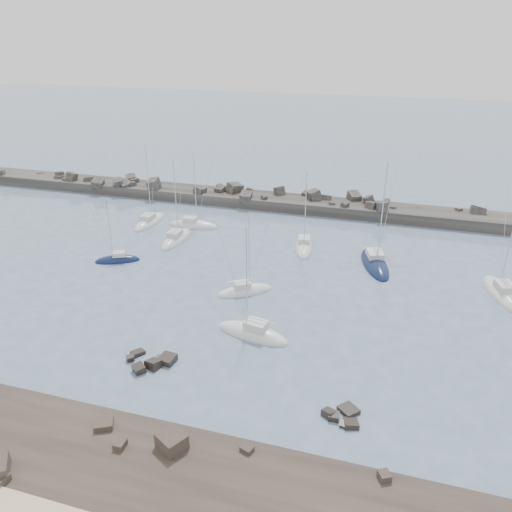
{
  "coord_description": "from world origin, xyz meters",
  "views": [
    {
      "loc": [
        16.86,
        -43.27,
        28.98
      ],
      "look_at": [
        0.35,
        12.0,
        2.37
      ],
      "focal_mm": 35.0,
      "sensor_mm": 36.0,
      "label": 1
    }
  ],
  "objects_px": {
    "sailboat_0": "(150,222)",
    "sailboat_1": "(118,260)",
    "sailboat_3": "(193,226)",
    "sailboat_8": "(501,294)",
    "sailboat_6": "(245,292)",
    "sailboat_7": "(375,264)",
    "sailboat_2": "(176,239)",
    "sailboat_4": "(253,334)",
    "sailboat_5": "(304,248)"
  },
  "relations": [
    {
      "from": "sailboat_0",
      "to": "sailboat_4",
      "type": "distance_m",
      "value": 36.52
    },
    {
      "from": "sailboat_2",
      "to": "sailboat_3",
      "type": "height_order",
      "value": "sailboat_2"
    },
    {
      "from": "sailboat_4",
      "to": "sailboat_8",
      "type": "relative_size",
      "value": 0.91
    },
    {
      "from": "sailboat_2",
      "to": "sailboat_3",
      "type": "bearing_deg",
      "value": 88.48
    },
    {
      "from": "sailboat_2",
      "to": "sailboat_6",
      "type": "height_order",
      "value": "sailboat_2"
    },
    {
      "from": "sailboat_6",
      "to": "sailboat_8",
      "type": "height_order",
      "value": "sailboat_8"
    },
    {
      "from": "sailboat_4",
      "to": "sailboat_0",
      "type": "bearing_deg",
      "value": 134.24
    },
    {
      "from": "sailboat_1",
      "to": "sailboat_5",
      "type": "height_order",
      "value": "sailboat_5"
    },
    {
      "from": "sailboat_3",
      "to": "sailboat_6",
      "type": "xyz_separation_m",
      "value": [
        14.53,
        -18.35,
        0.0
      ]
    },
    {
      "from": "sailboat_6",
      "to": "sailboat_7",
      "type": "bearing_deg",
      "value": 40.15
    },
    {
      "from": "sailboat_1",
      "to": "sailboat_4",
      "type": "relative_size",
      "value": 0.75
    },
    {
      "from": "sailboat_2",
      "to": "sailboat_8",
      "type": "distance_m",
      "value": 44.25
    },
    {
      "from": "sailboat_5",
      "to": "sailboat_8",
      "type": "relative_size",
      "value": 0.89
    },
    {
      "from": "sailboat_0",
      "to": "sailboat_4",
      "type": "xyz_separation_m",
      "value": [
        25.48,
        -26.16,
        0.02
      ]
    },
    {
      "from": "sailboat_6",
      "to": "sailboat_7",
      "type": "height_order",
      "value": "sailboat_7"
    },
    {
      "from": "sailboat_2",
      "to": "sailboat_7",
      "type": "distance_m",
      "value": 29.0
    },
    {
      "from": "sailboat_7",
      "to": "sailboat_5",
      "type": "bearing_deg",
      "value": 164.93
    },
    {
      "from": "sailboat_0",
      "to": "sailboat_7",
      "type": "bearing_deg",
      "value": -8.9
    },
    {
      "from": "sailboat_5",
      "to": "sailboat_6",
      "type": "distance_m",
      "value": 15.38
    },
    {
      "from": "sailboat_8",
      "to": "sailboat_6",
      "type": "bearing_deg",
      "value": -164.38
    },
    {
      "from": "sailboat_1",
      "to": "sailboat_4",
      "type": "bearing_deg",
      "value": -27.37
    },
    {
      "from": "sailboat_0",
      "to": "sailboat_3",
      "type": "distance_m",
      "value": 7.4
    },
    {
      "from": "sailboat_4",
      "to": "sailboat_7",
      "type": "height_order",
      "value": "sailboat_7"
    },
    {
      "from": "sailboat_1",
      "to": "sailboat_2",
      "type": "distance_m",
      "value": 10.08
    },
    {
      "from": "sailboat_3",
      "to": "sailboat_4",
      "type": "relative_size",
      "value": 1.0
    },
    {
      "from": "sailboat_5",
      "to": "sailboat_3",
      "type": "bearing_deg",
      "value": 169.28
    },
    {
      "from": "sailboat_3",
      "to": "sailboat_8",
      "type": "height_order",
      "value": "sailboat_8"
    },
    {
      "from": "sailboat_7",
      "to": "sailboat_1",
      "type": "bearing_deg",
      "value": -165.46
    },
    {
      "from": "sailboat_4",
      "to": "sailboat_5",
      "type": "relative_size",
      "value": 1.02
    },
    {
      "from": "sailboat_3",
      "to": "sailboat_7",
      "type": "distance_m",
      "value": 29.52
    },
    {
      "from": "sailboat_1",
      "to": "sailboat_6",
      "type": "distance_m",
      "value": 19.51
    },
    {
      "from": "sailboat_0",
      "to": "sailboat_1",
      "type": "xyz_separation_m",
      "value": [
        2.69,
        -14.37,
        -0.0
      ]
    },
    {
      "from": "sailboat_1",
      "to": "sailboat_3",
      "type": "relative_size",
      "value": 0.75
    },
    {
      "from": "sailboat_4",
      "to": "sailboat_5",
      "type": "height_order",
      "value": "sailboat_4"
    },
    {
      "from": "sailboat_1",
      "to": "sailboat_2",
      "type": "bearing_deg",
      "value": 63.31
    },
    {
      "from": "sailboat_4",
      "to": "sailboat_2",
      "type": "bearing_deg",
      "value": 131.28
    },
    {
      "from": "sailboat_1",
      "to": "sailboat_7",
      "type": "xyz_separation_m",
      "value": [
        33.53,
        8.7,
        0.02
      ]
    },
    {
      "from": "sailboat_1",
      "to": "sailboat_5",
      "type": "distance_m",
      "value": 25.99
    },
    {
      "from": "sailboat_1",
      "to": "sailboat_8",
      "type": "relative_size",
      "value": 0.68
    },
    {
      "from": "sailboat_4",
      "to": "sailboat_7",
      "type": "bearing_deg",
      "value": 62.34
    },
    {
      "from": "sailboat_0",
      "to": "sailboat_2",
      "type": "height_order",
      "value": "sailboat_0"
    },
    {
      "from": "sailboat_1",
      "to": "sailboat_2",
      "type": "relative_size",
      "value": 0.73
    },
    {
      "from": "sailboat_1",
      "to": "sailboat_8",
      "type": "bearing_deg",
      "value": 5.68
    },
    {
      "from": "sailboat_3",
      "to": "sailboat_5",
      "type": "xyz_separation_m",
      "value": [
        18.65,
        -3.53,
        0.01
      ]
    },
    {
      "from": "sailboat_3",
      "to": "sailboat_6",
      "type": "bearing_deg",
      "value": -51.62
    },
    {
      "from": "sailboat_7",
      "to": "sailboat_8",
      "type": "height_order",
      "value": "sailboat_7"
    },
    {
      "from": "sailboat_8",
      "to": "sailboat_0",
      "type": "bearing_deg",
      "value": 169.46
    },
    {
      "from": "sailboat_3",
      "to": "sailboat_6",
      "type": "relative_size",
      "value": 1.17
    },
    {
      "from": "sailboat_6",
      "to": "sailboat_8",
      "type": "xyz_separation_m",
      "value": [
        29.36,
        8.21,
        0.01
      ]
    },
    {
      "from": "sailboat_1",
      "to": "sailboat_3",
      "type": "bearing_deg",
      "value": 72.63
    }
  ]
}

